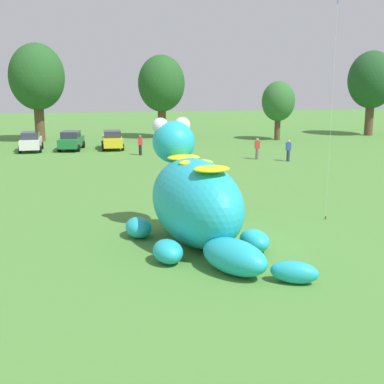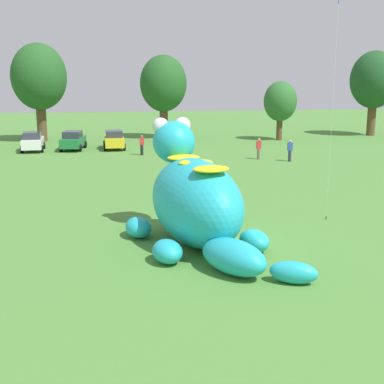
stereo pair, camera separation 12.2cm
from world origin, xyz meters
TOP-DOWN VIEW (x-y plane):
  - ground_plane at (0.00, 0.00)m, footprint 160.00×160.00m
  - giant_inflatable_creature at (-1.09, 0.30)m, footprint 6.32×9.00m
  - car_white at (-11.46, 28.95)m, footprint 2.12×4.19m
  - car_green at (-7.93, 29.20)m, footprint 2.33×4.28m
  - car_yellow at (-4.22, 29.18)m, footprint 2.05×4.16m
  - tree_left at (-11.52, 36.31)m, footprint 5.55×5.55m
  - tree_mid_left at (1.15, 37.03)m, footprint 4.95×4.95m
  - tree_centre_left at (12.98, 33.63)m, footprint 3.43×3.43m
  - tree_centre at (24.56, 36.28)m, footprint 5.26×5.26m
  - spectator_near_inflatable at (9.49, 19.89)m, footprint 0.38×0.26m
  - spectator_mid_field at (7.33, 21.25)m, footprint 0.38×0.26m
  - spectator_by_cars at (-1.90, 24.95)m, footprint 0.38×0.26m

SIDE VIEW (x-z plane):
  - ground_plane at x=0.00m, z-range 0.00..0.00m
  - spectator_near_inflatable at x=9.49m, z-range 0.00..1.71m
  - spectator_mid_field at x=7.33m, z-range 0.00..1.71m
  - spectator_by_cars at x=-1.90m, z-range 0.00..1.71m
  - car_white at x=-11.46m, z-range 0.00..1.72m
  - car_green at x=-7.93m, z-range 0.00..1.72m
  - car_yellow at x=-4.22m, z-range 0.00..1.72m
  - giant_inflatable_creature at x=-1.09m, z-range -0.66..4.23m
  - tree_centre_left at x=12.98m, z-range 0.94..7.02m
  - tree_mid_left at x=1.15m, z-range 1.35..10.14m
  - tree_centre at x=24.56m, z-range 1.44..10.78m
  - tree_left at x=-11.52m, z-range 1.52..11.37m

